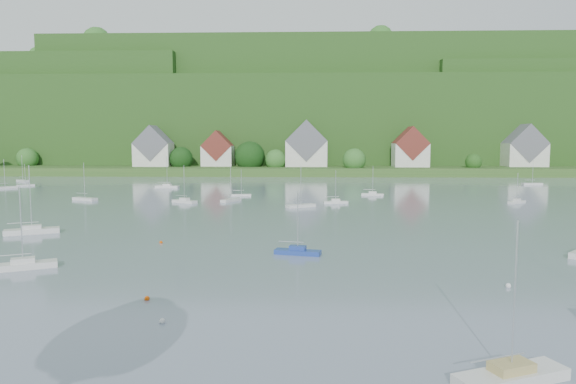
{
  "coord_description": "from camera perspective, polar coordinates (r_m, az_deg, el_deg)",
  "views": [
    {
      "loc": [
        4.65,
        -16.38,
        13.02
      ],
      "look_at": [
        1.61,
        75.0,
        4.0
      ],
      "focal_mm": 32.52,
      "sensor_mm": 36.0,
      "label": 1
    }
  ],
  "objects": [
    {
      "name": "far_sailboat_cluster",
      "position": [
        129.66,
        2.89,
        0.03
      ],
      "size": [
        191.54,
        72.5,
        8.71
      ],
      "color": "silver",
      "rests_on": "ground"
    },
    {
      "name": "forested_ridge",
      "position": [
        285.15,
        1.06,
        7.62
      ],
      "size": [
        620.0,
        181.22,
        69.89
      ],
      "color": "#1D3D13",
      "rests_on": "ground"
    },
    {
      "name": "village_building_0",
      "position": [
        211.98,
        -14.48,
        4.51
      ],
      "size": [
        14.0,
        10.4,
        16.0
      ],
      "color": "beige",
      "rests_on": "far_shore_strip"
    },
    {
      "name": "near_sailboat_1",
      "position": [
        60.22,
        1.06,
        -6.46
      ],
      "size": [
        5.5,
        2.67,
        7.16
      ],
      "rotation": [
        0.0,
        0.0,
        -0.23
      ],
      "color": "navy",
      "rests_on": "ground"
    },
    {
      "name": "mooring_buoy_4",
      "position": [
        51.14,
        22.94,
        -9.57
      ],
      "size": [
        0.49,
        0.49,
        0.49
      ],
      "primitive_type": "sphere",
      "color": "silver",
      "rests_on": "ground"
    },
    {
      "name": "village_building_3",
      "position": [
        206.4,
        13.22,
        4.49
      ],
      "size": [
        13.0,
        10.4,
        15.5
      ],
      "color": "beige",
      "rests_on": "far_shore_strip"
    },
    {
      "name": "village_building_1",
      "position": [
        208.33,
        -7.69,
        4.41
      ],
      "size": [
        12.0,
        9.36,
        14.0
      ],
      "color": "beige",
      "rests_on": "far_shore_strip"
    },
    {
      "name": "mooring_buoy_3",
      "position": [
        68.65,
        -13.71,
        -5.46
      ],
      "size": [
        0.41,
        0.41,
        0.41
      ],
      "primitive_type": "sphere",
      "color": "#DC4B04",
      "rests_on": "ground"
    },
    {
      "name": "mooring_buoy_1",
      "position": [
        39.54,
        -13.57,
        -13.75
      ],
      "size": [
        0.45,
        0.45,
        0.45
      ],
      "primitive_type": "sphere",
      "color": "silver",
      "rests_on": "ground"
    },
    {
      "name": "near_sailboat_6",
      "position": [
        81.77,
        -26.2,
        -3.77
      ],
      "size": [
        7.28,
        4.86,
        9.61
      ],
      "rotation": [
        0.0,
        0.0,
        0.44
      ],
      "color": "silver",
      "rests_on": "ground"
    },
    {
      "name": "mooring_buoy_0",
      "position": [
        45.14,
        -15.16,
        -11.33
      ],
      "size": [
        0.44,
        0.44,
        0.44
      ],
      "primitive_type": "sphere",
      "color": "#DC4B04",
      "rests_on": "ground"
    },
    {
      "name": "far_shore_strip",
      "position": [
        216.74,
        0.67,
        2.59
      ],
      "size": [
        600.0,
        60.0,
        3.0
      ],
      "primitive_type": "cube",
      "color": "#2E5821",
      "rests_on": "ground"
    },
    {
      "name": "near_sailboat_2",
      "position": [
        32.1,
        23.21,
        -17.88
      ],
      "size": [
        6.76,
        4.2,
        8.85
      ],
      "rotation": [
        0.0,
        0.0,
        0.39
      ],
      "color": "silver",
      "rests_on": "ground"
    },
    {
      "name": "near_sailboat_0",
      "position": [
        59.99,
        -26.97,
        -7.08
      ],
      "size": [
        6.49,
        4.48,
        8.6
      ],
      "rotation": [
        0.0,
        0.0,
        0.47
      ],
      "color": "silver",
      "rests_on": "ground"
    },
    {
      "name": "village_building_2",
      "position": [
        204.4,
        2.01,
        4.86
      ],
      "size": [
        16.0,
        11.44,
        18.0
      ],
      "color": "beige",
      "rests_on": "far_shore_strip"
    },
    {
      "name": "village_building_4",
      "position": [
        223.36,
        24.44,
        4.25
      ],
      "size": [
        15.0,
        10.4,
        16.5
      ],
      "color": "beige",
      "rests_on": "far_shore_strip"
    }
  ]
}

